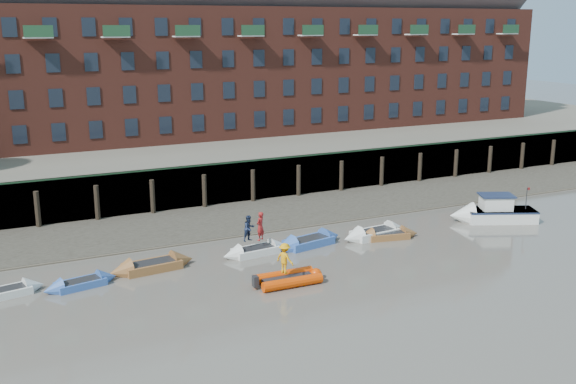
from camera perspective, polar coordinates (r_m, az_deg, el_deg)
ground at (r=34.09m, az=8.32°, el=-9.76°), size 220.00×220.00×0.00m
foreshore at (r=49.10m, az=-3.42°, el=-2.13°), size 110.00×8.00×0.50m
mud_band at (r=46.10m, az=-1.81°, el=-3.20°), size 110.00×1.60×0.10m
river_wall at (r=52.65m, az=-5.26°, el=0.75°), size 110.00×1.23×3.30m
bank_terrace at (r=65.32m, az=-9.46°, el=3.23°), size 110.00×28.00×3.20m
apartment_terrace at (r=65.15m, az=-10.12°, el=13.12°), size 80.60×15.56×20.98m
rowboat_0 at (r=38.04m, az=-22.87°, el=-7.85°), size 4.18×1.89×1.17m
rowboat_1 at (r=37.91m, az=-17.15°, el=-7.42°), size 4.12×1.88×1.15m
rowboat_2 at (r=39.38m, az=-11.42°, el=-6.16°), size 5.10×1.93×1.45m
rowboat_3 at (r=41.24m, az=-2.75°, el=-4.99°), size 4.50×1.72×1.27m
rowboat_4 at (r=42.74m, az=1.76°, el=-4.25°), size 5.15×2.38×1.44m
rowboat_5 at (r=44.78m, az=7.37°, el=-3.50°), size 5.09×1.94×1.44m
rowboat_6 at (r=44.62m, az=8.43°, el=-3.65°), size 4.37×2.02×1.22m
rib_tender at (r=36.75m, az=0.21°, el=-7.32°), size 3.75×1.81×0.65m
motor_launch at (r=49.86m, az=16.48°, el=-1.69°), size 6.33×4.24×2.49m
person_rower_a at (r=40.91m, az=-2.37°, el=-2.90°), size 0.77×0.72×1.78m
person_rower_b at (r=40.80m, az=-3.31°, el=-3.09°), size 0.93×0.82×1.61m
person_rib_crew at (r=36.29m, az=-0.27°, el=-5.63°), size 1.02×1.25×1.69m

